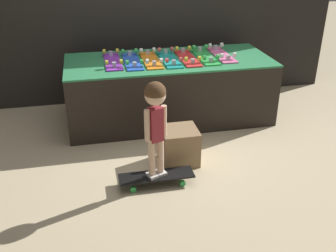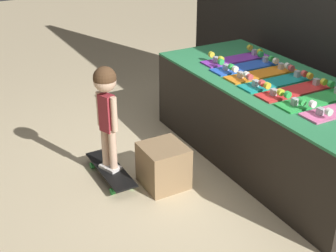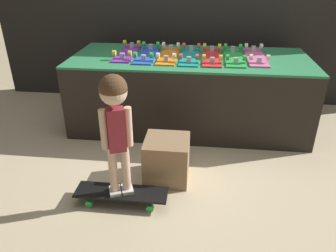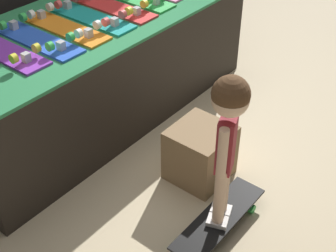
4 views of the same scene
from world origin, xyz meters
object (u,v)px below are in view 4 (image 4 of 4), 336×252
(skateboard_purple_on_rack, at_px, (3,49))
(skateboard_blue_on_rack, at_px, (37,38))
(skateboard_teal_on_rack, at_px, (91,16))
(skateboard_orange_on_rack, at_px, (65,26))
(storage_box, at_px, (200,153))
(skateboard_on_floor, at_px, (219,219))
(skateboard_red_on_rack, at_px, (113,6))
(child, at_px, (228,126))

(skateboard_purple_on_rack, distance_m, skateboard_blue_on_rack, 0.21)
(skateboard_purple_on_rack, distance_m, skateboard_teal_on_rack, 0.63)
(skateboard_orange_on_rack, bearing_deg, skateboard_teal_on_rack, -3.16)
(skateboard_teal_on_rack, height_order, storage_box, skateboard_teal_on_rack)
(skateboard_purple_on_rack, distance_m, storage_box, 1.29)
(skateboard_on_floor, bearing_deg, skateboard_red_on_rack, 65.07)
(skateboard_blue_on_rack, xyz_separation_m, storage_box, (0.31, -0.99, -0.57))
(skateboard_red_on_rack, bearing_deg, storage_box, -108.24)
(skateboard_purple_on_rack, bearing_deg, skateboard_teal_on_rack, -5.10)
(skateboard_red_on_rack, distance_m, storage_box, 1.18)
(skateboard_orange_on_rack, height_order, storage_box, skateboard_orange_on_rack)
(skateboard_blue_on_rack, distance_m, skateboard_red_on_rack, 0.63)
(skateboard_purple_on_rack, distance_m, skateboard_red_on_rack, 0.84)
(skateboard_teal_on_rack, relative_size, skateboard_on_floor, 0.99)
(storage_box, bearing_deg, skateboard_orange_on_rack, 95.61)
(skateboard_blue_on_rack, relative_size, skateboard_teal_on_rack, 1.00)
(skateboard_teal_on_rack, bearing_deg, skateboard_red_on_rack, 0.76)
(skateboard_on_floor, height_order, child, child)
(skateboard_blue_on_rack, bearing_deg, skateboard_red_on_rack, -1.12)
(skateboard_on_floor, bearing_deg, child, -116.57)
(skateboard_purple_on_rack, relative_size, storage_box, 1.90)
(skateboard_teal_on_rack, bearing_deg, storage_box, -96.59)
(skateboard_teal_on_rack, bearing_deg, skateboard_on_floor, -106.99)
(skateboard_orange_on_rack, distance_m, skateboard_teal_on_rack, 0.21)
(skateboard_orange_on_rack, relative_size, skateboard_on_floor, 0.99)
(skateboard_red_on_rack, distance_m, skateboard_on_floor, 1.59)
(skateboard_teal_on_rack, xyz_separation_m, skateboard_red_on_rack, (0.21, 0.00, 0.00))
(skateboard_purple_on_rack, bearing_deg, skateboard_blue_on_rack, -11.08)
(skateboard_teal_on_rack, distance_m, child, 1.37)
(skateboard_purple_on_rack, xyz_separation_m, child, (0.23, -1.36, -0.04))
(skateboard_teal_on_rack, relative_size, child, 0.76)
(skateboard_blue_on_rack, bearing_deg, skateboard_teal_on_rack, -2.06)
(child, bearing_deg, skateboard_red_on_rack, 44.49)
(skateboard_purple_on_rack, bearing_deg, storage_box, -63.41)
(skateboard_orange_on_rack, bearing_deg, skateboard_on_floor, -98.20)
(skateboard_blue_on_rack, distance_m, storage_box, 1.18)
(skateboard_purple_on_rack, xyz_separation_m, skateboard_red_on_rack, (0.84, -0.05, 0.00))
(skateboard_blue_on_rack, bearing_deg, skateboard_purple_on_rack, 168.92)
(skateboard_orange_on_rack, xyz_separation_m, skateboard_teal_on_rack, (0.21, -0.01, 0.00))
(child, xyz_separation_m, storage_box, (0.29, 0.33, -0.53))
(skateboard_orange_on_rack, relative_size, storage_box, 1.90)
(skateboard_purple_on_rack, xyz_separation_m, skateboard_on_floor, (0.23, -1.36, -0.67))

